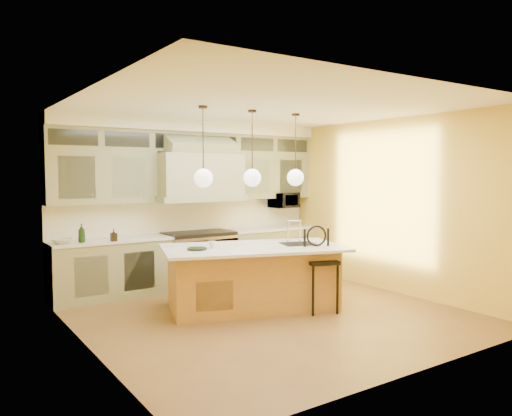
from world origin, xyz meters
TOP-DOWN VIEW (x-y plane):
  - floor at (0.00, 0.00)m, footprint 5.00×5.00m
  - ceiling at (0.00, 0.00)m, footprint 5.00×5.00m
  - wall_back at (0.00, 2.50)m, footprint 5.00×0.00m
  - wall_front at (0.00, -2.50)m, footprint 5.00×0.00m
  - wall_left at (-2.50, 0.00)m, footprint 0.00×5.00m
  - wall_right at (2.50, 0.00)m, footprint 0.00×5.00m
  - back_cabinetry at (0.00, 2.23)m, footprint 5.00×0.77m
  - range at (0.00, 2.14)m, footprint 1.20×0.74m
  - kitchen_island at (-0.00, 0.42)m, footprint 2.91×2.11m
  - counter_stool at (0.70, -0.27)m, footprint 0.55×0.55m
  - microwave at (1.95, 2.25)m, footprint 0.54×0.37m
  - oil_bottle_a at (-2.03, 2.06)m, footprint 0.11×0.11m
  - oil_bottle_b at (-1.58, 1.92)m, footprint 0.09×0.09m
  - fruit_bowl at (-2.30, 2.10)m, footprint 0.31×0.31m
  - cup at (-0.59, 0.58)m, footprint 0.11×0.11m
  - pendant_left at (-0.80, 0.43)m, footprint 0.26×0.26m
  - pendant_center at (-0.00, 0.43)m, footprint 0.26×0.26m
  - pendant_right at (0.80, 0.43)m, footprint 0.26×0.26m

SIDE VIEW (x-z plane):
  - floor at x=0.00m, z-range 0.00..0.00m
  - kitchen_island at x=0.00m, z-range -0.20..1.15m
  - range at x=0.00m, z-range 0.01..0.97m
  - counter_stool at x=0.70m, z-range 0.09..1.32m
  - cup at x=-0.59m, z-range 0.92..1.02m
  - fruit_bowl at x=-2.30m, z-range 0.94..1.02m
  - oil_bottle_b at x=-1.58m, z-range 0.94..1.13m
  - oil_bottle_a at x=-2.03m, z-range 0.94..1.22m
  - back_cabinetry at x=0.00m, z-range -0.02..2.88m
  - microwave at x=1.95m, z-range 1.30..1.60m
  - wall_back at x=0.00m, z-range -1.05..3.95m
  - wall_front at x=0.00m, z-range -1.05..3.95m
  - wall_left at x=-2.50m, z-range -1.05..3.95m
  - wall_right at x=2.50m, z-range -1.05..3.95m
  - pendant_left at x=-0.80m, z-range 1.39..2.50m
  - pendant_center at x=0.00m, z-range 1.39..2.50m
  - pendant_right at x=0.80m, z-range 1.39..2.50m
  - ceiling at x=0.00m, z-range 2.90..2.90m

